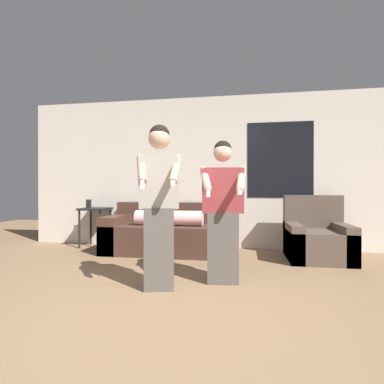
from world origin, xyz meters
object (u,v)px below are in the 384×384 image
at_px(armchair, 317,239).
at_px(person_right, 223,212).
at_px(side_table, 95,214).
at_px(person_left, 159,205).
at_px(couch, 171,234).

relative_size(armchair, person_right, 0.60).
height_order(side_table, person_right, person_right).
bearing_deg(armchair, person_left, -139.30).
height_order(couch, armchair, armchair).
bearing_deg(armchair, couch, 175.97).
height_order(couch, side_table, side_table).
distance_m(side_table, person_right, 2.99).
bearing_deg(person_right, couch, 122.34).
distance_m(couch, armchair, 2.26).
bearing_deg(side_table, armchair, -5.98).
height_order(armchair, person_right, person_right).
relative_size(couch, person_right, 1.34).
xyz_separation_m(armchair, side_table, (-3.73, 0.39, 0.28)).
bearing_deg(side_table, person_left, -49.01).
height_order(couch, person_right, person_right).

